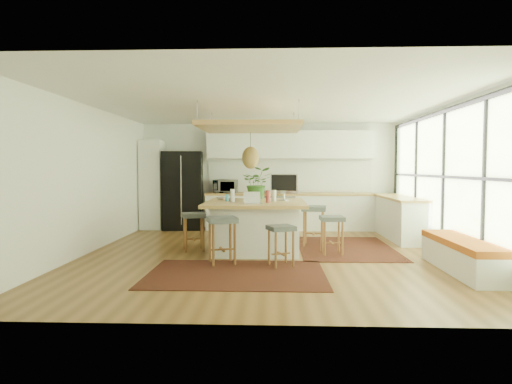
{
  "coord_description": "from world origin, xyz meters",
  "views": [
    {
      "loc": [
        0.12,
        -7.69,
        1.56
      ],
      "look_at": [
        -0.2,
        0.5,
        1.1
      ],
      "focal_mm": 30.23,
      "sensor_mm": 36.0,
      "label": 1
    }
  ],
  "objects_px": {
    "laptop": "(253,197)",
    "monitor": "(284,187)",
    "microwave": "(226,185)",
    "island": "(256,226)",
    "stool_right_front": "(332,235)",
    "island_plant": "(257,187)",
    "stool_near_left": "(222,242)",
    "stool_right_back": "(314,228)",
    "stool_left_side": "(194,232)",
    "stool_near_right": "(281,244)",
    "fridge": "(183,193)"
  },
  "relations": [
    {
      "from": "laptop",
      "to": "monitor",
      "type": "xyz_separation_m",
      "value": [
        0.56,
        0.79,
        0.14
      ]
    },
    {
      "from": "microwave",
      "to": "island",
      "type": "bearing_deg",
      "value": -72.79
    },
    {
      "from": "stool_right_front",
      "to": "island_plant",
      "type": "distance_m",
      "value": 1.87
    },
    {
      "from": "stool_near_left",
      "to": "monitor",
      "type": "xyz_separation_m",
      "value": [
        1.04,
        1.42,
        0.83
      ]
    },
    {
      "from": "stool_right_back",
      "to": "laptop",
      "type": "distance_m",
      "value": 1.75
    },
    {
      "from": "island",
      "to": "island_plant",
      "type": "xyz_separation_m",
      "value": [
        0.01,
        0.61,
        0.72
      ]
    },
    {
      "from": "laptop",
      "to": "island_plant",
      "type": "bearing_deg",
      "value": 74.33
    },
    {
      "from": "laptop",
      "to": "stool_left_side",
      "type": "bearing_deg",
      "value": 142.9
    },
    {
      "from": "island",
      "to": "laptop",
      "type": "relative_size",
      "value": 5.82
    },
    {
      "from": "laptop",
      "to": "monitor",
      "type": "height_order",
      "value": "monitor"
    },
    {
      "from": "stool_near_right",
      "to": "microwave",
      "type": "relative_size",
      "value": 1.08
    },
    {
      "from": "fridge",
      "to": "laptop",
      "type": "height_order",
      "value": "fridge"
    },
    {
      "from": "stool_right_back",
      "to": "stool_left_side",
      "type": "bearing_deg",
      "value": -164.9
    },
    {
      "from": "stool_right_back",
      "to": "stool_left_side",
      "type": "height_order",
      "value": "stool_right_back"
    },
    {
      "from": "monitor",
      "to": "island_plant",
      "type": "xyz_separation_m",
      "value": [
        -0.53,
        0.36,
        -0.01
      ]
    },
    {
      "from": "fridge",
      "to": "stool_right_back",
      "type": "bearing_deg",
      "value": -40.71
    },
    {
      "from": "island",
      "to": "laptop",
      "type": "distance_m",
      "value": 0.79
    },
    {
      "from": "fridge",
      "to": "island_plant",
      "type": "distance_m",
      "value": 2.96
    },
    {
      "from": "stool_near_left",
      "to": "island_plant",
      "type": "height_order",
      "value": "island_plant"
    },
    {
      "from": "fridge",
      "to": "stool_right_back",
      "type": "distance_m",
      "value": 3.87
    },
    {
      "from": "stool_left_side",
      "to": "microwave",
      "type": "relative_size",
      "value": 1.18
    },
    {
      "from": "stool_near_left",
      "to": "laptop",
      "type": "distance_m",
      "value": 1.05
    },
    {
      "from": "laptop",
      "to": "microwave",
      "type": "distance_m",
      "value": 3.44
    },
    {
      "from": "stool_near_left",
      "to": "stool_right_front",
      "type": "bearing_deg",
      "value": 23.59
    },
    {
      "from": "fridge",
      "to": "island",
      "type": "distance_m",
      "value": 3.46
    },
    {
      "from": "island",
      "to": "stool_right_front",
      "type": "xyz_separation_m",
      "value": [
        1.38,
        -0.34,
        -0.11
      ]
    },
    {
      "from": "stool_near_left",
      "to": "stool_right_back",
      "type": "height_order",
      "value": "stool_right_back"
    },
    {
      "from": "stool_right_back",
      "to": "island_plant",
      "type": "distance_m",
      "value": 1.41
    },
    {
      "from": "fridge",
      "to": "island",
      "type": "relative_size",
      "value": 1.06
    },
    {
      "from": "stool_near_left",
      "to": "fridge",
      "type": "bearing_deg",
      "value": 110.21
    },
    {
      "from": "stool_right_back",
      "to": "island_plant",
      "type": "height_order",
      "value": "island_plant"
    },
    {
      "from": "stool_near_right",
      "to": "monitor",
      "type": "bearing_deg",
      "value": 86.77
    },
    {
      "from": "island",
      "to": "stool_near_right",
      "type": "relative_size",
      "value": 2.85
    },
    {
      "from": "stool_right_front",
      "to": "laptop",
      "type": "relative_size",
      "value": 2.19
    },
    {
      "from": "fridge",
      "to": "stool_near_left",
      "type": "distance_m",
      "value": 4.27
    },
    {
      "from": "fridge",
      "to": "laptop",
      "type": "bearing_deg",
      "value": -64.83
    },
    {
      "from": "stool_right_front",
      "to": "microwave",
      "type": "bearing_deg",
      "value": 125.73
    },
    {
      "from": "stool_right_back",
      "to": "microwave",
      "type": "relative_size",
      "value": 1.31
    },
    {
      "from": "fridge",
      "to": "stool_left_side",
      "type": "bearing_deg",
      "value": -79.41
    },
    {
      "from": "stool_near_right",
      "to": "monitor",
      "type": "xyz_separation_m",
      "value": [
        0.09,
        1.55,
        0.83
      ]
    },
    {
      "from": "island",
      "to": "island_plant",
      "type": "relative_size",
      "value": 2.86
    },
    {
      "from": "stool_near_left",
      "to": "laptop",
      "type": "height_order",
      "value": "laptop"
    },
    {
      "from": "island",
      "to": "stool_right_front",
      "type": "relative_size",
      "value": 2.66
    },
    {
      "from": "fridge",
      "to": "stool_left_side",
      "type": "height_order",
      "value": "fridge"
    },
    {
      "from": "fridge",
      "to": "monitor",
      "type": "bearing_deg",
      "value": -50.55
    },
    {
      "from": "fridge",
      "to": "monitor",
      "type": "distance_m",
      "value": 3.59
    },
    {
      "from": "stool_right_back",
      "to": "microwave",
      "type": "height_order",
      "value": "microwave"
    },
    {
      "from": "laptop",
      "to": "stool_near_left",
      "type": "bearing_deg",
      "value": -141.46
    },
    {
      "from": "island",
      "to": "stool_near_left",
      "type": "bearing_deg",
      "value": -113.17
    },
    {
      "from": "fridge",
      "to": "stool_right_front",
      "type": "height_order",
      "value": "fridge"
    }
  ]
}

